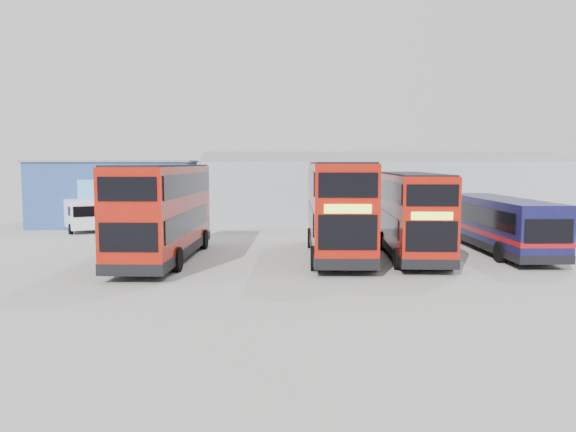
{
  "coord_description": "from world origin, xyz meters",
  "views": [
    {
      "loc": [
        -3.59,
        -28.1,
        4.9
      ],
      "look_at": [
        -1.44,
        1.52,
        2.1
      ],
      "focal_mm": 35.0,
      "sensor_mm": 36.0,
      "label": 1
    }
  ],
  "objects_px": {
    "double_decker_left": "(164,213)",
    "double_decker_centre": "(338,210)",
    "maintenance_shed": "(381,190)",
    "single_decker_blue": "(500,226)",
    "office_block": "(118,192)",
    "panel_van": "(81,213)",
    "double_decker_right": "(411,216)"
  },
  "relations": [
    {
      "from": "double_decker_left",
      "to": "double_decker_centre",
      "type": "bearing_deg",
      "value": -169.6
    },
    {
      "from": "maintenance_shed",
      "to": "single_decker_blue",
      "type": "distance_m",
      "value": 18.67
    },
    {
      "from": "double_decker_centre",
      "to": "single_decker_blue",
      "type": "distance_m",
      "value": 9.17
    },
    {
      "from": "office_block",
      "to": "double_decker_left",
      "type": "relative_size",
      "value": 1.06
    },
    {
      "from": "maintenance_shed",
      "to": "panel_van",
      "type": "bearing_deg",
      "value": -164.33
    },
    {
      "from": "double_decker_left",
      "to": "maintenance_shed",
      "type": "bearing_deg",
      "value": -122.75
    },
    {
      "from": "maintenance_shed",
      "to": "office_block",
      "type": "bearing_deg",
      "value": -174.79
    },
    {
      "from": "maintenance_shed",
      "to": "double_decker_right",
      "type": "distance_m",
      "value": 19.86
    },
    {
      "from": "office_block",
      "to": "double_decker_left",
      "type": "xyz_separation_m",
      "value": [
        6.22,
        -17.76,
        -0.18
      ]
    },
    {
      "from": "double_decker_centre",
      "to": "double_decker_right",
      "type": "height_order",
      "value": "double_decker_centre"
    },
    {
      "from": "double_decker_right",
      "to": "double_decker_centre",
      "type": "bearing_deg",
      "value": 178.52
    },
    {
      "from": "office_block",
      "to": "double_decker_centre",
      "type": "bearing_deg",
      "value": -48.42
    },
    {
      "from": "office_block",
      "to": "double_decker_centre",
      "type": "xyz_separation_m",
      "value": [
        15.13,
        -17.05,
        -0.11
      ]
    },
    {
      "from": "office_block",
      "to": "single_decker_blue",
      "type": "relative_size",
      "value": 1.1
    },
    {
      "from": "double_decker_right",
      "to": "double_decker_left",
      "type": "bearing_deg",
      "value": -172.43
    },
    {
      "from": "panel_van",
      "to": "office_block",
      "type": "bearing_deg",
      "value": 46.11
    },
    {
      "from": "panel_van",
      "to": "double_decker_centre",
      "type": "bearing_deg",
      "value": -61.21
    },
    {
      "from": "office_block",
      "to": "maintenance_shed",
      "type": "height_order",
      "value": "maintenance_shed"
    },
    {
      "from": "maintenance_shed",
      "to": "double_decker_left",
      "type": "xyz_separation_m",
      "value": [
        -15.78,
        -19.77,
        -0.2
      ]
    },
    {
      "from": "maintenance_shed",
      "to": "double_decker_centre",
      "type": "distance_m",
      "value": 20.26
    },
    {
      "from": "maintenance_shed",
      "to": "single_decker_blue",
      "type": "relative_size",
      "value": 2.73
    },
    {
      "from": "maintenance_shed",
      "to": "single_decker_blue",
      "type": "xyz_separation_m",
      "value": [
        2.23,
        -18.5,
        -1.12
      ]
    },
    {
      "from": "double_decker_centre",
      "to": "double_decker_right",
      "type": "distance_m",
      "value": 3.83
    },
    {
      "from": "maintenance_shed",
      "to": "double_decker_left",
      "type": "height_order",
      "value": "maintenance_shed"
    },
    {
      "from": "double_decker_centre",
      "to": "single_decker_blue",
      "type": "xyz_separation_m",
      "value": [
        9.11,
        0.56,
        -0.98
      ]
    },
    {
      "from": "office_block",
      "to": "double_decker_centre",
      "type": "height_order",
      "value": "office_block"
    },
    {
      "from": "office_block",
      "to": "panel_van",
      "type": "relative_size",
      "value": 2.2
    },
    {
      "from": "double_decker_left",
      "to": "double_decker_right",
      "type": "relative_size",
      "value": 1.09
    },
    {
      "from": "maintenance_shed",
      "to": "double_decker_right",
      "type": "bearing_deg",
      "value": -98.97
    },
    {
      "from": "single_decker_blue",
      "to": "double_decker_right",
      "type": "bearing_deg",
      "value": 14.98
    },
    {
      "from": "double_decker_right",
      "to": "panel_van",
      "type": "height_order",
      "value": "double_decker_right"
    },
    {
      "from": "maintenance_shed",
      "to": "panel_van",
      "type": "xyz_separation_m",
      "value": [
        -23.61,
        -6.62,
        -1.33
      ]
    }
  ]
}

